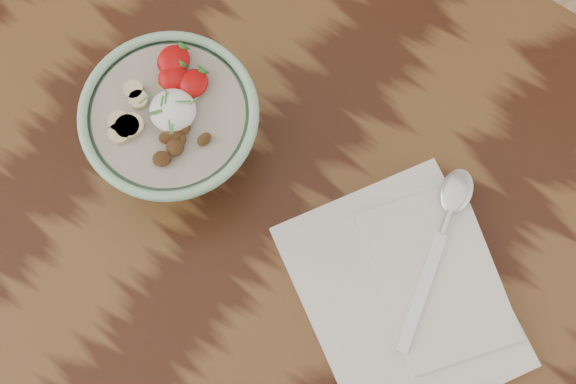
% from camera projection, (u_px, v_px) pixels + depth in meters
% --- Properties ---
extents(table, '(1.60, 0.90, 0.75)m').
position_uv_depth(table, '(228.00, 266.00, 0.92)').
color(table, '#33180C').
rests_on(table, ground).
extents(breakfast_bowl, '(0.18, 0.18, 0.12)m').
position_uv_depth(breakfast_bowl, '(174.00, 127.00, 0.80)').
color(breakfast_bowl, '#90C29B').
rests_on(breakfast_bowl, table).
extents(napkin, '(0.30, 0.28, 0.01)m').
position_uv_depth(napkin, '(409.00, 292.00, 0.81)').
color(napkin, white).
rests_on(napkin, table).
extents(spoon, '(0.07, 0.20, 0.01)m').
position_uv_depth(spoon, '(448.00, 216.00, 0.82)').
color(spoon, silver).
rests_on(spoon, napkin).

